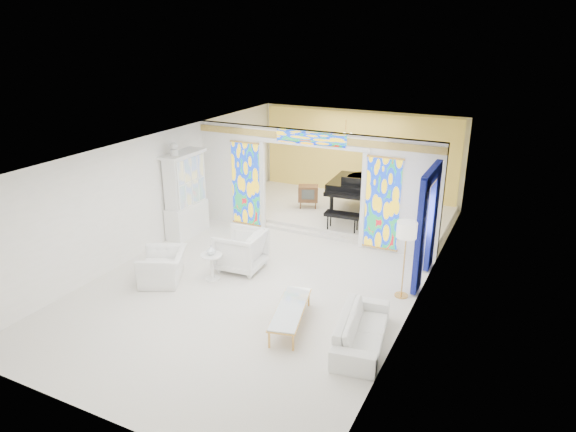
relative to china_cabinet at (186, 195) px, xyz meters
The scene contains 24 objects.
floor 3.47m from the china_cabinet, 10.50° to the right, with size 12.00×12.00×0.00m, color silver.
ceiling 3.75m from the china_cabinet, 10.50° to the right, with size 7.00×12.00×0.02m, color white.
wall_back 6.30m from the china_cabinet, 59.24° to the left, with size 7.00×0.02×3.00m, color white.
wall_front 7.35m from the china_cabinet, 64.01° to the right, with size 7.00×0.02×3.00m, color white.
wall_left 0.74m from the china_cabinet, 115.42° to the right, with size 0.02×12.00×3.00m, color white.
wall_right 6.75m from the china_cabinet, ahead, with size 0.02×12.00×3.00m, color white.
partition_wall 3.54m from the china_cabinet, 23.50° to the left, with size 7.00×0.22×3.00m.
stained_glass_left 1.76m from the china_cabinet, 47.47° to the left, with size 0.90×0.04×2.40m, color gold.
stained_glass_right 5.41m from the china_cabinet, 13.85° to the left, with size 0.90×0.04×2.40m, color gold.
stained_glass_transom 3.84m from the china_cabinet, 21.91° to the left, with size 2.00×0.04×0.34m, color gold.
alcove_platform 4.88m from the china_cabinet, 47.45° to the left, with size 6.80×3.80×0.18m, color silver.
gold_curtain_back 6.19m from the china_cabinet, 58.67° to the left, with size 6.70×0.10×2.90m, color gold.
chandelier 5.02m from the china_cabinet, 44.89° to the left, with size 0.48×0.48×0.30m, color gold.
blue_drapes 6.63m from the china_cabinet, ahead, with size 0.14×1.85×2.65m.
china_cabinet is the anchor object (origin of this frame).
armchair_left 3.00m from the china_cabinet, 64.70° to the right, with size 1.13×0.98×0.73m, color white.
armchair_right 2.89m from the china_cabinet, 26.48° to the right, with size 1.04×1.07×0.98m, color white.
sofa 6.92m from the china_cabinet, 26.03° to the right, with size 2.08×0.81×0.61m, color silver.
side_table 3.10m from the china_cabinet, 42.85° to the right, with size 0.66×0.66×0.64m.
vase 3.03m from the china_cabinet, 42.85° to the right, with size 0.21×0.21×0.22m, color white.
coffee_table 5.65m from the china_cabinet, 32.72° to the right, with size 0.95×1.84×0.39m.
floor_lamp 6.46m from the china_cabinet, ahead, with size 0.48×0.48×1.74m.
grand_piano 5.41m from the china_cabinet, 41.84° to the left, with size 2.03×3.17×1.24m.
tv_console 3.95m from the china_cabinet, 53.15° to the left, with size 0.73×0.62×0.71m.
Camera 1 is at (5.31, -10.36, 5.57)m, focal length 32.00 mm.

